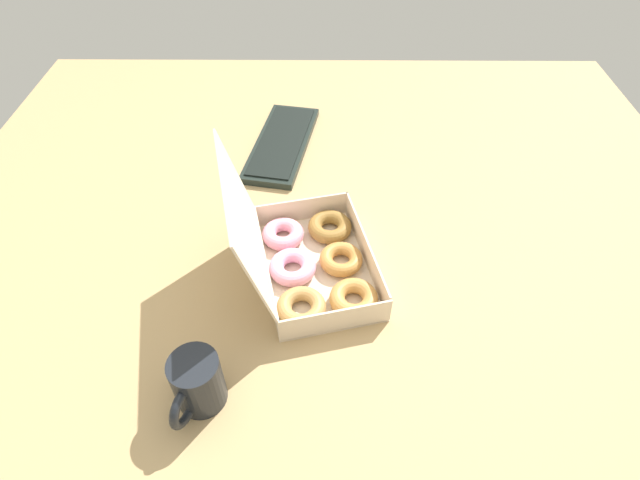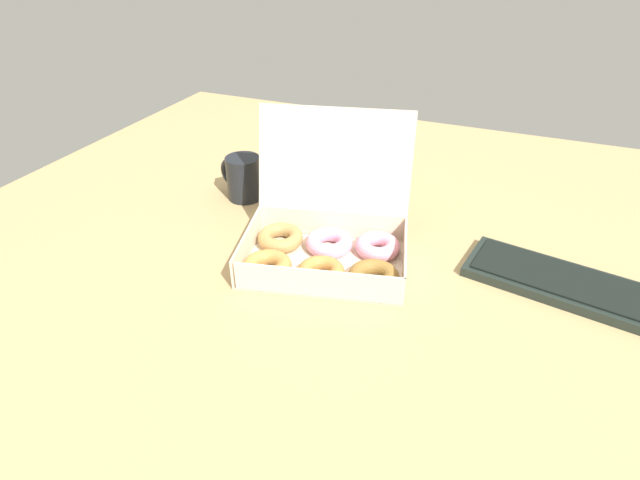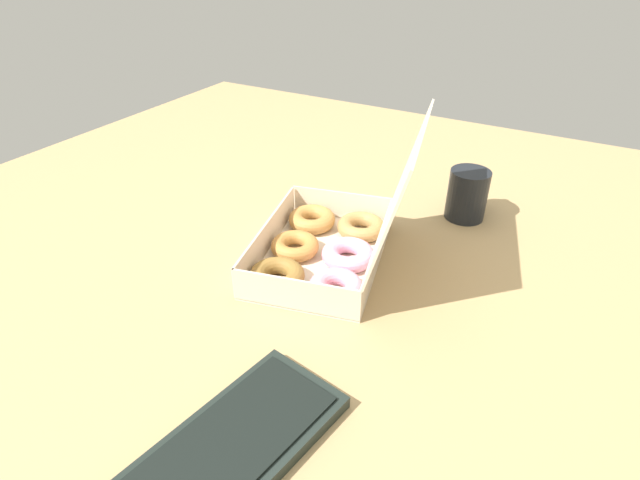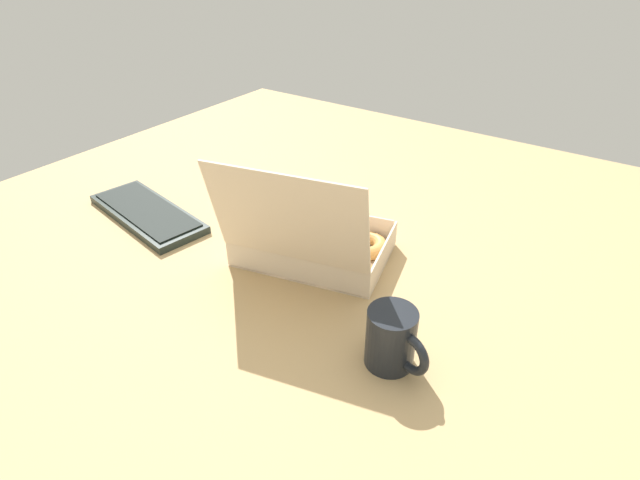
{
  "view_description": "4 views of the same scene",
  "coord_description": "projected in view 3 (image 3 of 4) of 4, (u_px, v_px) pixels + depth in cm",
  "views": [
    {
      "loc": [
        -69.52,
        0.84,
        76.89
      ],
      "look_at": [
        0.04,
        1.36,
        5.87
      ],
      "focal_mm": 28.0,
      "sensor_mm": 36.0,
      "label": 1
    },
    {
      "loc": [
        26.37,
        -71.34,
        56.84
      ],
      "look_at": [
        -4.33,
        3.52,
        4.34
      ],
      "focal_mm": 28.0,
      "sensor_mm": 36.0,
      "label": 2
    },
    {
      "loc": [
        63.0,
        38.42,
        51.77
      ],
      "look_at": [
        -0.02,
        3.15,
        5.87
      ],
      "focal_mm": 28.0,
      "sensor_mm": 36.0,
      "label": 3
    },
    {
      "loc": [
        -54.63,
        74.78,
        60.99
      ],
      "look_at": [
        -2.7,
        -0.22,
        2.67
      ],
      "focal_mm": 28.0,
      "sensor_mm": 36.0,
      "label": 4
    }
  ],
  "objects": [
    {
      "name": "coffee_mug",
      "position": [
        469.0,
        193.0,
        1.02
      ],
      "size": [
        11.79,
        8.05,
        10.37
      ],
      "color": "black",
      "rests_on": "ground_plane"
    },
    {
      "name": "ground_plane",
      "position": [
        305.0,
        267.0,
        0.91
      ],
      "size": [
        180.0,
        180.0,
        2.0
      ],
      "primitive_type": "cube",
      "color": "tan"
    },
    {
      "name": "donut_box",
      "position": [
        330.0,
        244.0,
        0.89
      ],
      "size": [
        36.02,
        32.74,
        26.24
      ],
      "color": "beige",
      "rests_on": "ground_plane"
    },
    {
      "name": "keyboard",
      "position": [
        208.0,
        469.0,
        0.55
      ],
      "size": [
        36.4,
        19.13,
        2.2
      ],
      "color": "#1F2824",
      "rests_on": "ground_plane"
    }
  ]
}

